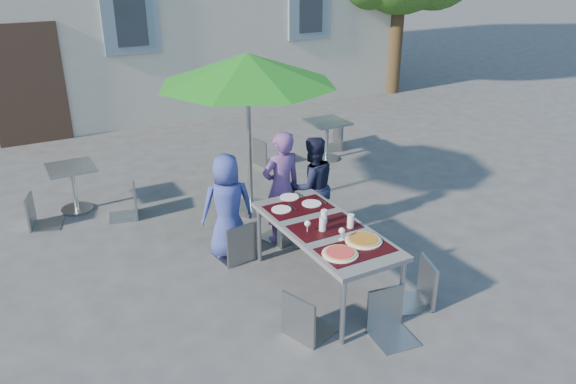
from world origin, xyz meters
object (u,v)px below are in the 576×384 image
cafe_table_1 (327,134)px  bg_chair_l_1 (264,137)px  child_0 (228,206)px  child_1 (281,187)px  patio_umbrella (247,70)px  chair_4 (421,258)px  chair_3 (305,289)px  chair_0 (237,218)px  child_2 (312,186)px  pizza_near_left (340,253)px  bg_chair_l_0 (34,193)px  chair_5 (392,289)px  bg_chair_r_0 (126,183)px  dining_table (325,232)px  bg_chair_r_1 (333,116)px  pizza_near_right (363,240)px  chair_1 (287,196)px  chair_2 (315,207)px  cafe_table_0 (73,183)px

cafe_table_1 → bg_chair_l_1: (-1.08, 0.27, 0.05)m
child_0 → bg_chair_l_1: child_0 is taller
child_1 → patio_umbrella: (0.02, 0.94, 1.26)m
chair_4 → chair_3: bearing=175.9°
child_0 → chair_0: size_ratio=1.35×
child_0 → child_2: size_ratio=0.97×
pizza_near_left → bg_chair_l_0: 4.32m
pizza_near_left → child_1: (0.33, 1.77, -0.06)m
child_0 → patio_umbrella: size_ratio=0.54×
child_2 → chair_5: (-0.43, -2.15, -0.14)m
pizza_near_left → bg_chair_l_0: bg_chair_l_0 is taller
bg_chair_l_0 → bg_chair_l_1: size_ratio=0.97×
bg_chair_r_0 → bg_chair_l_1: (2.52, 0.89, 0.01)m
chair_5 → bg_chair_l_0: 4.83m
bg_chair_l_1 → child_0: bearing=-124.6°
child_0 → cafe_table_1: child_0 is taller
child_1 → bg_chair_l_0: (-2.64, 1.87, -0.23)m
chair_5 → bg_chair_r_0: size_ratio=1.01×
dining_table → chair_4: bearing=-44.3°
bg_chair_l_0 → bg_chair_r_1: size_ratio=0.80×
bg_chair_l_1 → dining_table: bearing=-107.2°
chair_3 → bg_chair_l_0: size_ratio=1.07×
child_0 → bg_chair_r_0: size_ratio=1.47×
pizza_near_right → cafe_table_1: size_ratio=0.53×
dining_table → chair_3: 0.86m
bg_chair_l_1 → bg_chair_r_1: size_ratio=0.83×
chair_5 → bg_chair_l_1: (1.01, 4.66, 0.00)m
chair_5 → patio_umbrella: 3.45m
chair_3 → patio_umbrella: patio_umbrella is taller
chair_1 → patio_umbrella: patio_umbrella is taller
chair_0 → chair_2: 0.98m
chair_4 → cafe_table_1: 4.40m
cafe_table_0 → child_2: bearing=-40.5°
bg_chair_r_0 → bg_chair_r_1: (4.01, 1.08, 0.12)m
dining_table → patio_umbrella: patio_umbrella is taller
pizza_near_left → chair_1: (0.38, 1.72, -0.17)m
chair_4 → chair_5: chair_4 is taller
pizza_near_left → chair_3: chair_3 is taller
pizza_near_right → cafe_table_0: bearing=119.3°
pizza_near_right → patio_umbrella: (0.00, 2.61, 1.20)m
chair_4 → pizza_near_right: bearing=155.8°
child_0 → cafe_table_0: 2.59m
cafe_table_0 → chair_1: bearing=-45.4°
chair_2 → pizza_near_left: bearing=-112.9°
chair_3 → bg_chair_l_1: size_ratio=1.03×
child_1 → bg_chair_l_1: size_ratio=1.64×
pizza_near_right → bg_chair_l_0: size_ratio=0.44×
pizza_near_left → cafe_table_1: size_ratio=0.50×
child_2 → chair_2: size_ratio=1.47×
pizza_near_left → child_2: child_2 is taller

